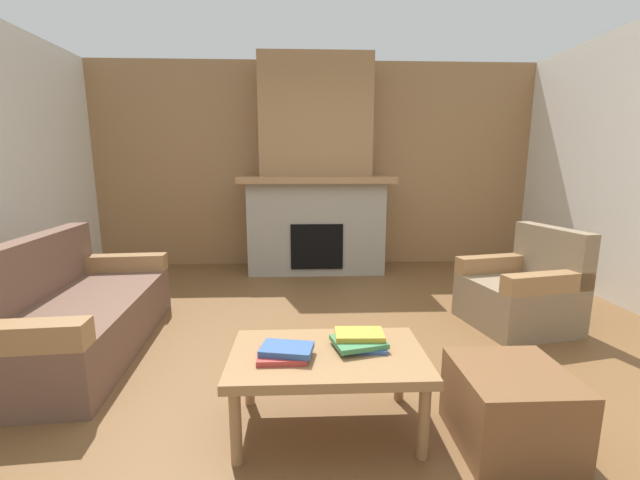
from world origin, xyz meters
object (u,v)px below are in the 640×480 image
(armchair, at_px, (522,292))
(ottoman, at_px, (510,408))
(fireplace, at_px, (316,181))
(couch, at_px, (72,315))
(coffee_table, at_px, (328,362))

(armchair, height_order, ottoman, armchair)
(fireplace, height_order, couch, fireplace)
(coffee_table, bearing_deg, couch, 152.12)
(fireplace, height_order, armchair, fireplace)
(armchair, distance_m, coffee_table, 2.20)
(couch, distance_m, coffee_table, 2.08)
(couch, bearing_deg, coffee_table, -27.88)
(coffee_table, bearing_deg, armchair, 36.88)
(couch, height_order, coffee_table, couch)
(couch, xyz_separation_m, coffee_table, (1.83, -0.97, 0.09))
(fireplace, relative_size, ottoman, 5.19)
(fireplace, distance_m, couch, 3.12)
(armchair, xyz_separation_m, ottoman, (-0.87, -1.49, -0.09))
(couch, bearing_deg, ottoman, -22.57)
(fireplace, distance_m, armchair, 2.76)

